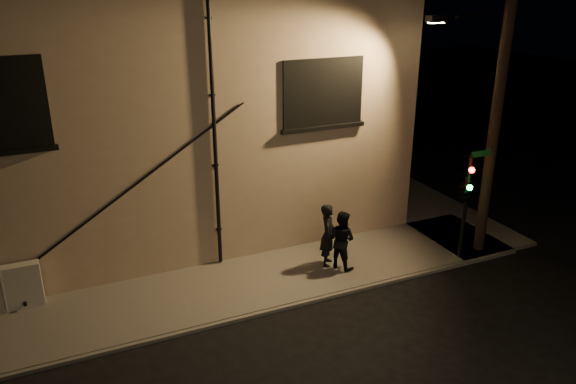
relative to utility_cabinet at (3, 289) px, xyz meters
name	(u,v)px	position (x,y,z in m)	size (l,w,h in m)	color
ground	(317,300)	(7.65, -2.70, -0.73)	(90.00, 90.00, 0.00)	black
sidewalk	(291,228)	(8.87, 1.69, -0.67)	(21.00, 16.00, 0.12)	#5A5551
building	(132,89)	(4.65, 6.29, 3.68)	(16.20, 12.23, 8.80)	tan
utility_cabinet	(3,289)	(0.00, 0.00, 0.00)	(1.85, 0.31, 1.22)	#B8B4AF
pedestrian_a	(328,235)	(8.75, -1.19, 0.35)	(0.70, 0.46, 1.92)	black
pedestrian_b	(341,240)	(9.03, -1.50, 0.28)	(0.87, 0.67, 1.78)	black
traffic_signal	(465,190)	(12.52, -2.51, 1.64)	(1.37, 1.98, 3.35)	black
streetlamp_pole	(491,127)	(13.54, -2.18, 3.34)	(2.06, 1.40, 7.74)	black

